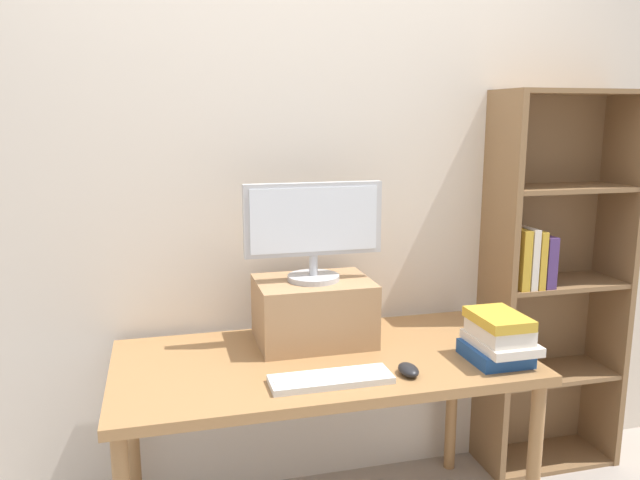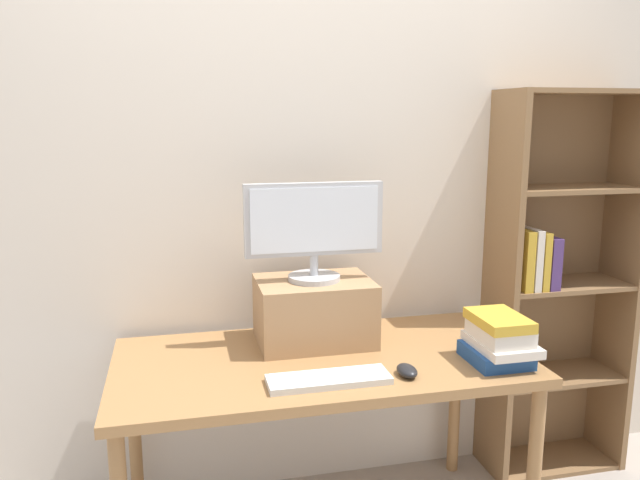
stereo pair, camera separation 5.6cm
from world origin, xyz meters
The scene contains 8 objects.
back_wall centered at (0.00, 0.45, 1.30)m, with size 7.00×0.08×2.60m.
desk centered at (0.00, 0.00, 0.66)m, with size 1.48×0.73×0.73m.
bookshelf_unit centered at (1.13, 0.29, 0.87)m, with size 0.62×0.28×1.69m.
riser_box centered at (0.01, 0.16, 0.85)m, with size 0.43×0.32×0.24m.
computer_monitor centered at (0.01, 0.16, 1.18)m, with size 0.52×0.20×0.37m.
keyboard centered at (-0.03, -0.22, 0.74)m, with size 0.40×0.13×0.02m.
computer_mouse centered at (0.24, -0.23, 0.75)m, with size 0.06×0.10×0.04m.
book_stack centered at (0.60, -0.19, 0.81)m, with size 0.21×0.26×0.17m.
Camera 1 is at (-0.54, -2.06, 1.59)m, focal length 35.00 mm.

